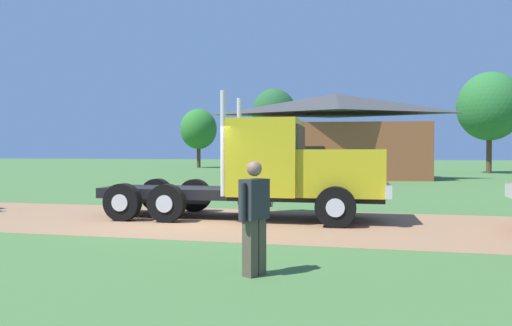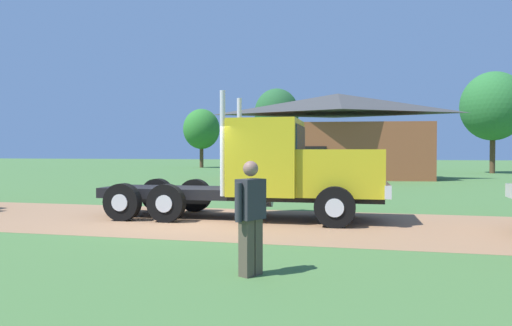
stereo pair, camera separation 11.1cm
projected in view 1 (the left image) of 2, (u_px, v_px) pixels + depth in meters
The scene contains 8 objects.
ground_plane at pixel (190, 221), 12.62m from camera, with size 200.00×200.00×0.00m, color #456F37.
dirt_track at pixel (190, 220), 12.62m from camera, with size 120.00×5.46×0.01m, color #976E4C.
truck_foreground_white at pixel (278, 172), 12.87m from camera, with size 7.98×2.78×3.43m.
visitor_standing_near at pixel (254, 214), 7.00m from camera, with size 0.43×0.55×1.71m.
shed_building at pixel (335, 138), 32.38m from camera, with size 12.98×6.85×5.84m.
tree_left at pixel (199, 129), 54.93m from camera, with size 4.26×4.26×6.86m.
tree_mid at pixel (274, 113), 46.15m from camera, with size 4.35×4.35×8.04m.
tree_right at pixel (490, 106), 40.47m from camera, with size 5.35×5.35×8.71m.
Camera 1 is at (4.51, -11.88, 1.84)m, focal length 33.07 mm.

